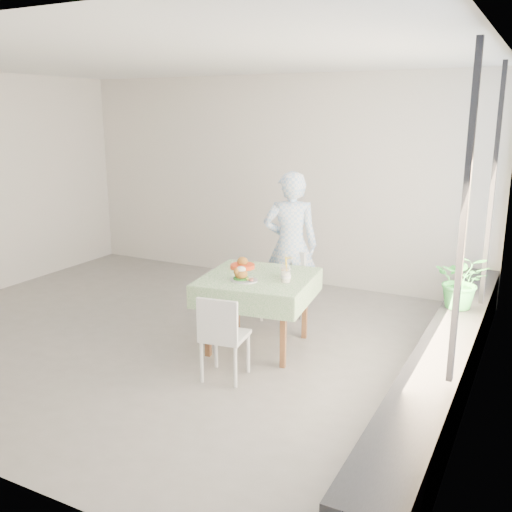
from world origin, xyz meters
The scene contains 15 objects.
floor centered at (0.00, 0.00, 0.00)m, with size 6.00×6.00×0.00m, color slate.
ceiling centered at (0.00, 0.00, 2.80)m, with size 6.00×6.00×0.00m, color white.
wall_back centered at (0.00, 2.50, 1.40)m, with size 6.00×0.02×2.80m, color silver.
wall_right centered at (3.00, 0.00, 1.40)m, with size 0.02×5.00×2.80m, color silver.
window_pane centered at (2.97, 0.00, 1.65)m, with size 0.01×4.80×2.18m, color #D1E0F9.
window_ledge centered at (2.80, 0.00, 0.25)m, with size 0.40×4.80×0.50m, color black.
cafe_table centered at (0.95, 0.17, 0.46)m, with size 1.17×1.17×0.74m.
chair_far centered at (0.86, 0.96, 0.25)m, with size 0.47×0.47×0.80m.
chair_near centered at (1.01, -0.59, 0.24)m, with size 0.42×0.42×0.78m.
diner centered at (0.88, 1.12, 0.84)m, with size 0.62×0.40×1.69m, color #90BAE6.
main_dish centered at (0.89, -0.03, 0.79)m, with size 0.28×0.28×0.14m.
juice_cup_orange centered at (1.20, 0.26, 0.80)m, with size 0.09×0.09×0.25m.
juice_cup_lemonade centered at (1.28, 0.11, 0.81)m, with size 0.10×0.10×0.29m.
second_dish centered at (0.67, 0.36, 0.78)m, with size 0.25×0.25×0.12m.
potted_plant centered at (2.77, 0.84, 0.77)m, with size 0.49×0.42×0.54m, color #2B8237.
Camera 1 is at (3.41, -4.62, 2.31)m, focal length 40.00 mm.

